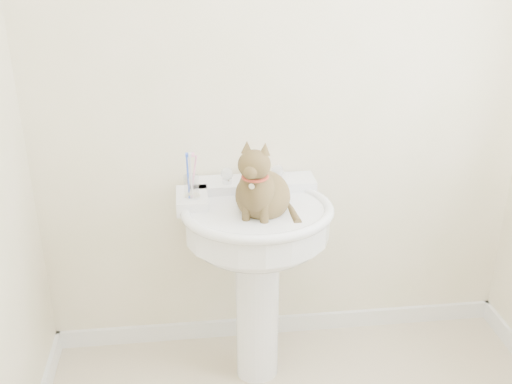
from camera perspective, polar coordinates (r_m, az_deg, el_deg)
name	(u,v)px	position (r m, az deg, el deg)	size (l,w,h in m)	color
wall_back	(285,89)	(2.58, 2.79, 9.74)	(2.20, 0.00, 2.50)	#F2E1C5
baseboard_back	(281,324)	(3.10, 2.37, -12.44)	(2.20, 0.02, 0.09)	white
pedestal_sink	(257,240)	(2.50, 0.05, -4.61)	(0.64, 0.63, 0.88)	white
faucet	(253,175)	(2.54, -0.31, 1.68)	(0.28, 0.12, 0.14)	silver
soap_bar	(257,172)	(2.64, 0.05, 1.88)	(0.09, 0.06, 0.03)	orange
toothbrush_cup	(191,186)	(2.43, -6.17, 0.60)	(0.07, 0.07, 0.19)	silver
cat	(262,191)	(2.36, 0.58, 0.08)	(0.24, 0.30, 0.45)	brown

